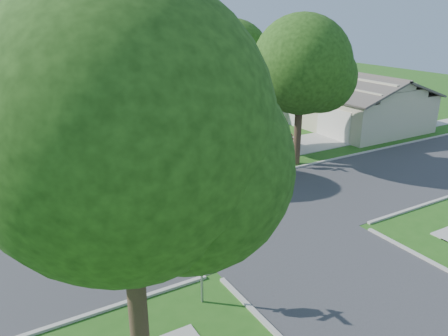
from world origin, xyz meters
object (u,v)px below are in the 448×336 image
tree_sw_corner (127,143)px  house_ne_near (337,103)px  stop_sign_ne (270,133)px  tree_ne_corner (302,69)px  tree_e_far (114,37)px  car_curb_west (30,78)px  house_ne_far (226,76)px  stop_sign_sw (201,246)px  tree_w_mid (42,42)px  tree_e_mid (160,41)px  tree_w_far (22,44)px  car_driveway (260,138)px  tree_w_near (81,63)px  car_curb_east (107,92)px  tree_e_near (233,62)px

tree_sw_corner → house_ne_near: 29.92m
stop_sign_ne → tree_ne_corner: (1.66, -0.49, 3.56)m
tree_e_far → car_curb_west: tree_e_far is taller
tree_ne_corner → house_ne_far: 26.91m
stop_sign_sw → tree_w_mid: 26.09m
tree_e_mid → tree_w_far: tree_e_mid is taller
house_ne_far → car_driveway: size_ratio=2.84×
tree_w_far → tree_sw_corner: tree_sw_corner is taller
stop_sign_sw → tree_w_near: bearing=89.8°
tree_sw_corner → tree_ne_corner: 17.78m
tree_w_far → house_ne_near: 31.17m
car_driveway → car_curb_east: car_driveway is taller
stop_sign_ne → tree_e_mid: tree_e_mid is taller
tree_w_mid → car_driveway: tree_w_mid is taller
tree_w_far → car_curb_east: 9.39m
car_curb_east → tree_w_near: bearing=-110.1°
tree_e_near → tree_w_far: bearing=110.6°
tree_e_mid → tree_ne_corner: bearing=-84.6°
tree_w_near → tree_e_near: bearing=-0.0°
tree_e_near → tree_sw_corner: tree_sw_corner is taller
house_ne_near → car_curb_west: house_ne_near is taller
tree_e_near → tree_w_far: 26.71m
tree_w_far → car_driveway: (10.65, -26.46, -4.72)m
stop_sign_sw → car_curb_east: size_ratio=0.67×
car_curb_east → car_curb_west: size_ratio=0.88×
tree_ne_corner → tree_e_near: bearing=108.5°
stop_sign_sw → tree_w_near: tree_w_near is taller
stop_sign_ne → tree_w_far: bearing=107.7°
tree_e_near → car_driveway: 5.22m
tree_w_near → tree_e_far: bearing=69.4°
tree_e_near → tree_e_far: 25.00m
tree_w_near → house_ne_far: bearing=44.1°
tree_w_mid → car_driveway: size_ratio=2.00×
stop_sign_sw → tree_sw_corner: size_ratio=0.31×
tree_e_near → tree_w_near: size_ratio=0.92×
house_ne_near → stop_sign_sw: bearing=-142.8°
stop_sign_ne → tree_ne_corner: tree_ne_corner is taller
tree_w_far → car_driveway: bearing=-68.1°
stop_sign_sw → house_ne_near: 25.98m
tree_e_far → car_driveway: 26.99m
tree_sw_corner → car_curb_east: size_ratio=2.15×
tree_e_near → car_driveway: tree_e_near is taller
tree_e_near → car_curb_west: size_ratio=1.63×
tree_e_near → car_curb_east: size_ratio=1.86×
tree_e_mid → tree_ne_corner: 16.89m
car_curb_west → tree_ne_corner: bearing=104.1°
tree_e_far → tree_ne_corner: 29.85m
stop_sign_sw → tree_w_near: 14.30m
tree_e_far → car_curb_east: (-2.44, -4.14, -5.22)m
car_driveway → tree_e_mid: bearing=-5.3°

